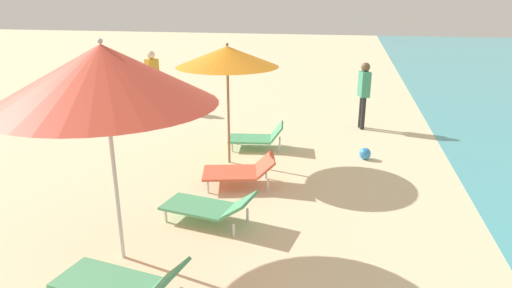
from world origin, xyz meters
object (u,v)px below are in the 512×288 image
umbrella_second (104,75)px  person_walking_mid (364,89)px  lounger_farthest_shoreside (258,137)px  beach_ball (365,154)px  umbrella_farthest (227,57)px  lounger_farthest_inland (240,170)px  person_walking_near (152,74)px  lounger_second_shoreside (209,206)px  lounger_second_inland (122,283)px

umbrella_second → person_walking_mid: 7.51m
lounger_farthest_shoreside → person_walking_mid: bearing=-145.4°
person_walking_mid → beach_ball: (0.05, -2.31, -0.90)m
umbrella_second → lounger_farthest_shoreside: size_ratio=2.18×
umbrella_farthest → lounger_farthest_inland: 2.20m
lounger_farthest_inland → person_walking_mid: size_ratio=0.83×
umbrella_farthest → person_walking_near: bearing=131.1°
lounger_farthest_inland → person_walking_near: size_ratio=0.81×
lounger_farthest_inland → beach_ball: (2.21, 1.85, -0.17)m
lounger_second_shoreside → person_walking_near: size_ratio=0.85×
person_walking_near → person_walking_mid: bearing=-159.5°
person_walking_mid → beach_ball: size_ratio=6.97×
lounger_second_inland → lounger_farthest_shoreside: lounger_second_inland is taller
lounger_second_shoreside → lounger_farthest_shoreside: (0.02, 3.48, 0.00)m
person_walking_mid → umbrella_second: bearing=-131.3°
lounger_second_shoreside → person_walking_near: 7.41m
person_walking_near → beach_ball: (6.07, -3.08, -0.94)m
person_walking_mid → beach_ball: bearing=-105.3°
umbrella_second → umbrella_farthest: 3.66m
umbrella_second → umbrella_farthest: bearing=83.1°
lounger_second_inland → lounger_second_shoreside: bearing=-88.5°
lounger_second_inland → lounger_farthest_inland: bearing=-87.3°
umbrella_farthest → lounger_farthest_inland: umbrella_farthest is taller
lounger_second_inland → beach_ball: bearing=-106.6°
person_walking_near → umbrella_farthest: bearing=158.9°
person_walking_near → person_walking_mid: size_ratio=1.03×
umbrella_second → person_walking_near: (-2.93, 7.47, -1.31)m
lounger_second_shoreside → beach_ball: 4.01m
lounger_second_shoreside → person_walking_near: bearing=-49.4°
lounger_farthest_shoreside → lounger_farthest_inland: bearing=84.9°
umbrella_farthest → beach_ball: bearing=15.8°
umbrella_farthest → lounger_second_shoreside: bearing=-81.4°
umbrella_farthest → lounger_farthest_inland: bearing=-65.1°
umbrella_second → person_walking_near: 8.13m
person_walking_near → person_walking_mid: person_walking_near is taller
lounger_second_inland → lounger_farthest_shoreside: (0.31, 5.55, -0.08)m
umbrella_second → person_walking_near: size_ratio=1.60×
person_walking_near → umbrella_second: bearing=139.2°
lounger_second_shoreside → lounger_farthest_inland: (0.13, 1.41, 0.03)m
umbrella_second → umbrella_farthest: size_ratio=1.16×
lounger_farthest_shoreside → umbrella_second: bearing=71.7°
lounger_farthest_inland → person_walking_near: (-3.87, 4.93, 0.77)m
beach_ball → lounger_farthest_inland: bearing=-140.0°
lounger_second_shoreside → beach_ball: size_ratio=6.09×
umbrella_second → lounger_farthest_shoreside: bearing=79.8°
lounger_farthest_shoreside → person_walking_near: size_ratio=0.74×
lounger_farthest_shoreside → lounger_farthest_inland: (0.11, -2.07, 0.02)m
lounger_farthest_inland → beach_ball: size_ratio=5.79×
lounger_second_inland → person_walking_near: 9.12m
lounger_farthest_shoreside → umbrella_farthest: bearing=60.3°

